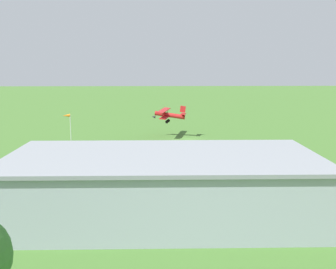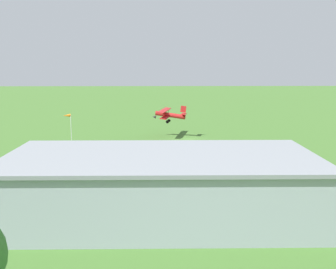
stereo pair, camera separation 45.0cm
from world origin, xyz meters
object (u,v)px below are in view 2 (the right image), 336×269
(car_green, at_px, (37,176))
(person_near_hangar_door, at_px, (60,166))
(person_walking_on_apron, at_px, (250,170))
(windsock, at_px, (67,117))
(biplane, at_px, (169,115))
(hangar, at_px, (161,186))

(car_green, height_order, person_near_hangar_door, car_green)
(person_walking_on_apron, relative_size, windsock, 0.28)
(car_green, distance_m, windsock, 26.34)
(biplane, bearing_deg, hangar, 87.68)
(person_near_hangar_door, relative_size, windsock, 0.28)
(windsock, bearing_deg, hangar, 114.79)
(biplane, relative_size, windsock, 1.71)
(biplane, xyz_separation_m, windsock, (19.13, 6.71, 0.33))
(person_walking_on_apron, height_order, person_near_hangar_door, person_walking_on_apron)
(hangar, xyz_separation_m, person_near_hangar_door, (13.96, -17.00, -2.35))
(biplane, bearing_deg, person_near_hangar_door, 59.96)
(biplane, xyz_separation_m, person_walking_on_apron, (-10.15, 29.89, -3.79))
(car_green, height_order, person_walking_on_apron, car_green)
(hangar, xyz_separation_m, windsock, (17.34, -37.53, 1.78))
(hangar, distance_m, car_green, 19.48)
(biplane, bearing_deg, windsock, 19.33)
(hangar, bearing_deg, person_walking_on_apron, -129.76)
(biplane, bearing_deg, car_green, 62.10)
(windsock, bearing_deg, person_near_hangar_door, 99.33)
(person_walking_on_apron, xyz_separation_m, person_near_hangar_door, (25.91, -2.63, -0.01))
(car_green, xyz_separation_m, windsock, (1.83, -25.97, 4.03))
(person_near_hangar_door, height_order, windsock, windsock)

